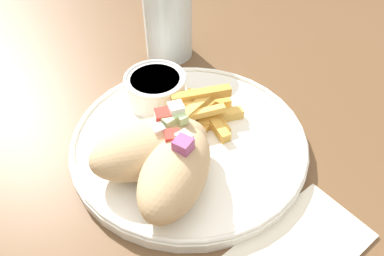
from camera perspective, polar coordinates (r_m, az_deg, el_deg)
name	(u,v)px	position (r m, az deg, el deg)	size (l,w,h in m)	color
table	(173,196)	(0.52, -2.89, -10.30)	(1.29, 1.29, 0.73)	brown
napkin	(298,250)	(0.41, 15.79, -17.44)	(0.17, 0.12, 0.00)	silver
plate	(192,142)	(0.47, 0.00, -2.12)	(0.29, 0.29, 0.02)	white
pita_sandwich_near	(175,171)	(0.39, -2.56, -6.49)	(0.14, 0.11, 0.07)	tan
pita_sandwich_far	(150,147)	(0.42, -6.35, -2.86)	(0.15, 0.13, 0.07)	tan
fries_pile	(199,112)	(0.48, 1.00, 2.41)	(0.11, 0.12, 0.04)	gold
sauce_ramekin	(156,87)	(0.51, -5.55, 6.18)	(0.08, 0.08, 0.04)	white
water_glass	(168,24)	(0.61, -3.64, 15.56)	(0.08, 0.08, 0.12)	silver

